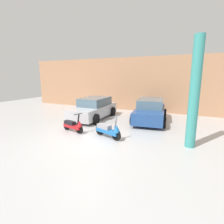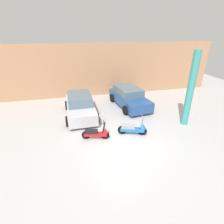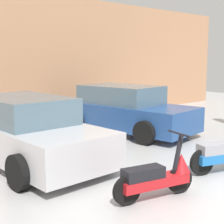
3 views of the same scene
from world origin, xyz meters
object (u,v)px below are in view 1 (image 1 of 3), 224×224
support_column_side (194,94)px  scooter_front_left (73,125)px  car_rear_center (150,111)px  car_rear_left (94,108)px  scooter_front_right (109,130)px

support_column_side → scooter_front_left: bearing=-175.7°
scooter_front_left → car_rear_center: size_ratio=0.33×
scooter_front_left → support_column_side: support_column_side is taller
car_rear_left → car_rear_center: bearing=101.6°
scooter_front_left → support_column_side: size_ratio=0.33×
scooter_front_left → car_rear_left: car_rear_left is taller
scooter_front_right → support_column_side: bearing=26.7°
car_rear_center → support_column_side: size_ratio=0.99×
scooter_front_right → scooter_front_left: bearing=-161.9°
car_rear_left → support_column_side: bearing=65.2°
car_rear_left → car_rear_center: (3.43, 0.77, 0.00)m
car_rear_left → support_column_side: support_column_side is taller
scooter_front_right → support_column_side: (3.23, 0.43, 1.65)m
scooter_front_left → car_rear_left: bearing=114.5°
scooter_front_left → car_rear_center: 4.65m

